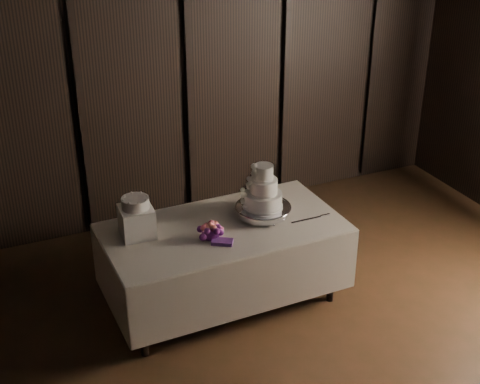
{
  "coord_description": "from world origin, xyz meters",
  "views": [
    {
      "loc": [
        -2.17,
        -2.67,
        3.51
      ],
      "look_at": [
        -0.19,
        1.79,
        1.05
      ],
      "focal_mm": 50.0,
      "sensor_mm": 36.0,
      "label": 1
    }
  ],
  "objects_px": {
    "box_pedestal": "(137,222)",
    "wedding_cake": "(261,192)",
    "cake_stand": "(263,211)",
    "small_cake": "(135,203)",
    "bouquet": "(211,231)",
    "display_table": "(224,261)"
  },
  "relations": [
    {
      "from": "box_pedestal",
      "to": "wedding_cake",
      "type": "bearing_deg",
      "value": -7.36
    },
    {
      "from": "cake_stand",
      "to": "small_cake",
      "type": "distance_m",
      "value": 1.1
    },
    {
      "from": "bouquet",
      "to": "wedding_cake",
      "type": "bearing_deg",
      "value": 15.82
    },
    {
      "from": "wedding_cake",
      "to": "box_pedestal",
      "type": "xyz_separation_m",
      "value": [
        -1.04,
        0.13,
        -0.12
      ]
    },
    {
      "from": "display_table",
      "to": "small_cake",
      "type": "relative_size",
      "value": 9.13
    },
    {
      "from": "wedding_cake",
      "to": "bouquet",
      "type": "relative_size",
      "value": 1.03
    },
    {
      "from": "box_pedestal",
      "to": "small_cake",
      "type": "distance_m",
      "value": 0.17
    },
    {
      "from": "bouquet",
      "to": "cake_stand",
      "type": "bearing_deg",
      "value": 16.61
    },
    {
      "from": "bouquet",
      "to": "display_table",
      "type": "bearing_deg",
      "value": 37.97
    },
    {
      "from": "display_table",
      "to": "box_pedestal",
      "type": "xyz_separation_m",
      "value": [
        -0.69,
        0.15,
        0.47
      ]
    },
    {
      "from": "cake_stand",
      "to": "box_pedestal",
      "type": "distance_m",
      "value": 1.08
    },
    {
      "from": "display_table",
      "to": "small_cake",
      "type": "distance_m",
      "value": 0.95
    },
    {
      "from": "wedding_cake",
      "to": "bouquet",
      "type": "height_order",
      "value": "wedding_cake"
    },
    {
      "from": "display_table",
      "to": "box_pedestal",
      "type": "bearing_deg",
      "value": 166.35
    },
    {
      "from": "bouquet",
      "to": "small_cake",
      "type": "distance_m",
      "value": 0.64
    },
    {
      "from": "display_table",
      "to": "cake_stand",
      "type": "relative_size",
      "value": 4.15
    },
    {
      "from": "display_table",
      "to": "bouquet",
      "type": "height_order",
      "value": "bouquet"
    },
    {
      "from": "small_cake",
      "to": "bouquet",
      "type": "bearing_deg",
      "value": -28.06
    },
    {
      "from": "box_pedestal",
      "to": "cake_stand",
      "type": "bearing_deg",
      "value": -6.32
    },
    {
      "from": "display_table",
      "to": "wedding_cake",
      "type": "bearing_deg",
      "value": 1.87
    },
    {
      "from": "bouquet",
      "to": "small_cake",
      "type": "relative_size",
      "value": 1.7
    },
    {
      "from": "cake_stand",
      "to": "bouquet",
      "type": "xyz_separation_m",
      "value": [
        -0.54,
        -0.16,
        0.01
      ]
    }
  ]
}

